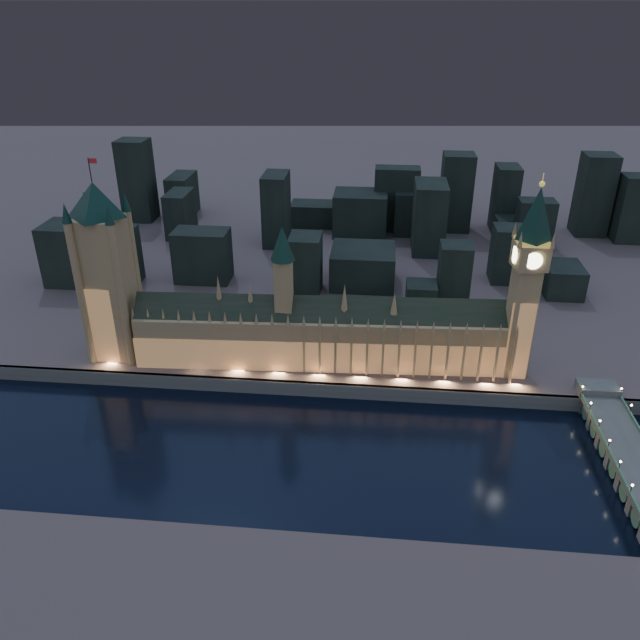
# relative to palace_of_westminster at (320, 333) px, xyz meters

# --- Properties ---
(ground_plane) EXTENTS (2000.00, 2000.00, 0.00)m
(ground_plane) POSITION_rel_palace_of_westminster_xyz_m (-4.27, -61.75, -26.37)
(ground_plane) COLOR black
(ground_plane) RESTS_ON ground
(north_bank) EXTENTS (2000.00, 960.00, 8.00)m
(north_bank) POSITION_rel_palace_of_westminster_xyz_m (-4.27, 458.25, -22.37)
(north_bank) COLOR #4F4744
(north_bank) RESTS_ON ground
(embankment_wall) EXTENTS (2000.00, 2.50, 8.00)m
(embankment_wall) POSITION_rel_palace_of_westminster_xyz_m (-4.27, -20.75, -22.37)
(embankment_wall) COLOR #4D4E43
(embankment_wall) RESTS_ON ground
(palace_of_westminster) EXTENTS (202.00, 29.47, 78.00)m
(palace_of_westminster) POSITION_rel_palace_of_westminster_xyz_m (0.00, 0.00, 0.00)
(palace_of_westminster) COLOR #8D7056
(palace_of_westminster) RESTS_ON north_bank
(victoria_tower) EXTENTS (31.68, 31.68, 109.98)m
(victoria_tower) POSITION_rel_palace_of_westminster_xyz_m (-114.27, 0.16, 35.96)
(victoria_tower) COLOR #8D7056
(victoria_tower) RESTS_ON north_bank
(elizabeth_tower) EXTENTS (18.00, 18.00, 107.62)m
(elizabeth_tower) POSITION_rel_palace_of_westminster_xyz_m (103.73, 0.17, 41.62)
(elizabeth_tower) COLOR #8D7056
(elizabeth_tower) RESTS_ON north_bank
(westminster_bridge) EXTENTS (19.62, 113.00, 15.90)m
(westminster_bridge) POSITION_rel_palace_of_westminster_xyz_m (143.35, -65.20, -20.38)
(westminster_bridge) COLOR #4D4E43
(westminster_bridge) RESTS_ON ground
(city_backdrop) EXTENTS (472.46, 215.63, 71.47)m
(city_backdrop) POSITION_rel_palace_of_westminster_xyz_m (29.72, 185.37, 4.23)
(city_backdrop) COLOR black
(city_backdrop) RESTS_ON north_bank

